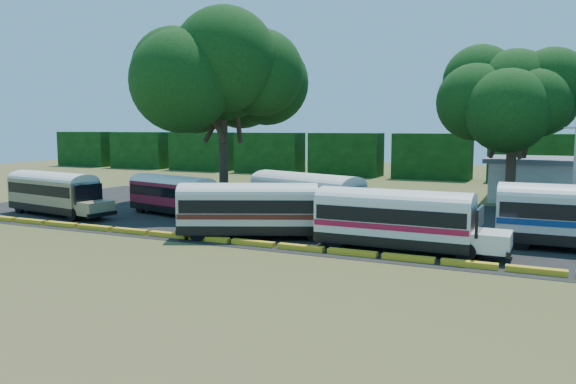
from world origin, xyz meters
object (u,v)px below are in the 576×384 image
at_px(bus_red, 174,193).
at_px(bus_cream_west, 252,207).
at_px(bus_white_red, 398,216).
at_px(tree_west, 222,66).
at_px(bus_beige, 55,191).

xyz_separation_m(bus_red, bus_cream_west, (9.80, -5.36, 0.15)).
xyz_separation_m(bus_white_red, tree_west, (-18.75, 12.59, 10.13)).
bearing_deg(bus_cream_west, bus_beige, 151.11).
height_order(bus_beige, bus_white_red, bus_white_red).
xyz_separation_m(bus_red, bus_white_red, (18.84, -5.27, 0.16)).
relative_size(bus_beige, bus_white_red, 1.00).
height_order(bus_red, bus_cream_west, bus_cream_west).
xyz_separation_m(bus_cream_west, tree_west, (-9.71, 12.68, 10.14)).
bearing_deg(bus_white_red, tree_west, 146.89).
distance_m(bus_cream_west, tree_west, 18.92).
bearing_deg(bus_beige, bus_cream_west, 4.62).
bearing_deg(tree_west, bus_white_red, -33.87).
xyz_separation_m(bus_cream_west, bus_white_red, (9.04, 0.09, 0.01)).
bearing_deg(bus_red, tree_west, 103.83).
relative_size(bus_red, tree_west, 0.58).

